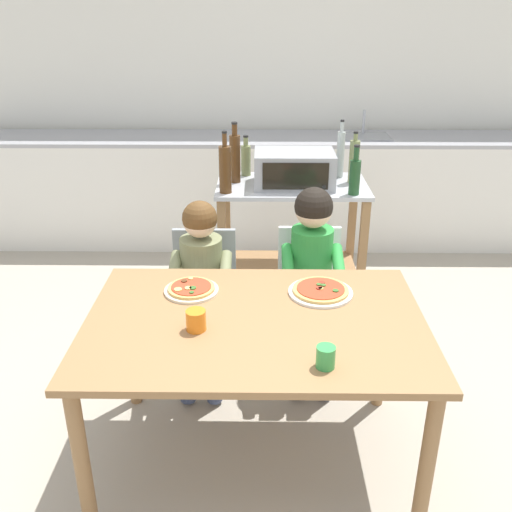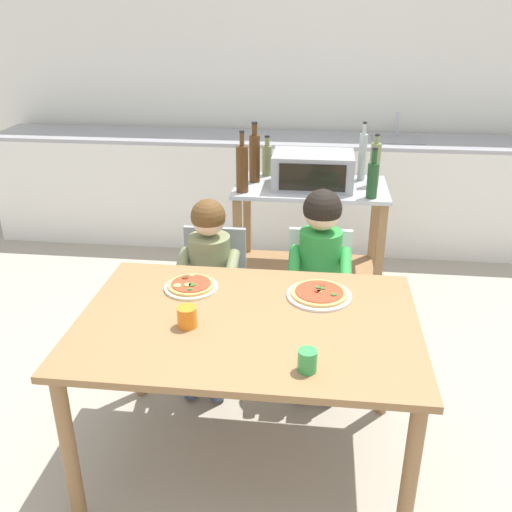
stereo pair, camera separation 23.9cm
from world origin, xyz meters
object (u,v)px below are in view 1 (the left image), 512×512
(bottle_clear_vinegar, at_px, (225,169))
(bottle_squat_spirits, at_px, (354,161))
(dining_chair_left, at_px, (204,293))
(drinking_cup_orange, at_px, (196,320))
(kitchen_island_cart, at_px, (291,229))
(pizza_plate_cream, at_px, (191,289))
(bottle_dark_olive_oil, at_px, (355,175))
(pizza_plate_white, at_px, (321,291))
(toaster_oven, at_px, (294,169))
(dining_table, at_px, (255,339))
(drinking_cup_green, at_px, (326,357))
(child_in_green_shirt, at_px, (312,264))
(bottle_tall_green_wine, at_px, (340,153))
(bottle_brown_beer, at_px, (246,159))
(child_in_olive_shirt, at_px, (201,276))
(dining_chair_right, at_px, (309,290))
(bottle_slim_sauce, at_px, (235,157))

(bottle_clear_vinegar, height_order, bottle_squat_spirits, bottle_clear_vinegar)
(dining_chair_left, height_order, drinking_cup_orange, drinking_cup_orange)
(kitchen_island_cart, bearing_deg, pizza_plate_cream, -112.85)
(bottle_dark_olive_oil, height_order, pizza_plate_white, bottle_dark_olive_oil)
(toaster_oven, bearing_deg, bottle_clear_vinegar, -160.15)
(dining_table, height_order, drinking_cup_green, drinking_cup_green)
(dining_chair_left, distance_m, child_in_green_shirt, 0.62)
(drinking_cup_green, bearing_deg, kitchen_island_cart, 91.26)
(drinking_cup_orange, bearing_deg, bottle_tall_green_wine, 65.61)
(bottle_brown_beer, bearing_deg, pizza_plate_cream, -98.45)
(toaster_oven, distance_m, dining_chair_left, 1.00)
(dining_chair_left, relative_size, child_in_olive_shirt, 0.80)
(kitchen_island_cart, distance_m, child_in_green_shirt, 0.79)
(bottle_squat_spirits, bearing_deg, dining_table, -112.11)
(bottle_dark_olive_oil, relative_size, bottle_brown_beer, 1.12)
(bottle_brown_beer, bearing_deg, bottle_tall_green_wine, -3.37)
(dining_table, height_order, dining_chair_right, dining_chair_right)
(toaster_oven, xyz_separation_m, bottle_clear_vinegar, (-0.42, -0.15, 0.04))
(bottle_brown_beer, xyz_separation_m, dining_table, (0.08, -1.64, -0.34))
(dining_chair_right, height_order, drinking_cup_green, drinking_cup_green)
(pizza_plate_cream, bearing_deg, child_in_green_shirt, 36.05)
(kitchen_island_cart, xyz_separation_m, pizza_plate_white, (0.07, -1.21, 0.18))
(bottle_clear_vinegar, xyz_separation_m, bottle_dark_olive_oil, (0.77, -0.03, -0.03))
(dining_table, distance_m, dining_chair_left, 0.81)
(bottle_squat_spirits, xyz_separation_m, dining_chair_right, (-0.31, -0.71, -0.55))
(child_in_green_shirt, relative_size, pizza_plate_cream, 4.40)
(kitchen_island_cart, relative_size, dining_table, 0.68)
(dining_table, distance_m, pizza_plate_cream, 0.39)
(drinking_cup_green, bearing_deg, child_in_green_shirt, 87.99)
(dining_table, xyz_separation_m, dining_chair_left, (-0.29, 0.74, -0.18))
(dining_table, bearing_deg, kitchen_island_cart, 81.49)
(bottle_dark_olive_oil, xyz_separation_m, dining_chair_right, (-0.28, -0.46, -0.53))
(bottle_slim_sauce, bearing_deg, bottle_clear_vinegar, -102.36)
(bottle_clear_vinegar, height_order, bottle_dark_olive_oil, bottle_clear_vinegar)
(child_in_olive_shirt, distance_m, child_in_green_shirt, 0.58)
(dining_chair_right, bearing_deg, bottle_tall_green_wine, 73.64)
(bottle_clear_vinegar, bearing_deg, bottle_squat_spirits, 15.46)
(toaster_oven, relative_size, pizza_plate_white, 1.71)
(bottle_clear_vinegar, xyz_separation_m, bottle_tall_green_wine, (0.73, 0.34, 0.01))
(pizza_plate_white, height_order, drinking_cup_orange, drinking_cup_orange)
(bottle_dark_olive_oil, height_order, child_in_olive_shirt, bottle_dark_olive_oil)
(bottle_squat_spirits, relative_size, child_in_olive_shirt, 0.32)
(bottle_dark_olive_oil, relative_size, dining_table, 0.21)
(bottle_slim_sauce, relative_size, dining_chair_right, 0.47)
(bottle_slim_sauce, bearing_deg, dining_chair_right, -58.35)
(bottle_tall_green_wine, distance_m, child_in_green_shirt, 1.03)
(drinking_cup_orange, bearing_deg, bottle_slim_sauce, 86.85)
(bottle_slim_sauce, height_order, dining_chair_left, bottle_slim_sauce)
(toaster_oven, distance_m, bottle_clear_vinegar, 0.45)
(bottle_slim_sauce, distance_m, pizza_plate_cream, 1.28)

